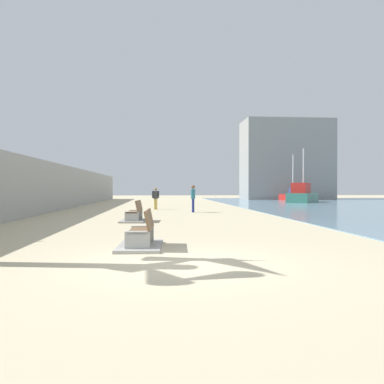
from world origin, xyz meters
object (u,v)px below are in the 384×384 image
(boat_nearest, at_px, (295,196))
(boat_distant, at_px, (302,195))
(bench_near, at_px, (141,238))
(person_standing, at_px, (193,196))
(bench_far, at_px, (135,216))
(person_walking, at_px, (156,197))

(boat_nearest, xyz_separation_m, boat_distant, (-1.30, -6.10, 0.16))
(bench_near, relative_size, boat_distant, 0.34)
(bench_near, distance_m, person_standing, 15.06)
(bench_far, bearing_deg, person_walking, 85.20)
(person_standing, distance_m, boat_distant, 20.77)
(bench_near, xyz_separation_m, boat_nearest, (16.97, 37.05, 0.41))
(bench_near, relative_size, boat_nearest, 0.38)
(person_walking, bearing_deg, bench_near, -90.57)
(person_walking, distance_m, boat_nearest, 25.08)
(bench_far, distance_m, boat_distant, 28.09)
(boat_nearest, relative_size, boat_distant, 0.91)
(person_walking, bearing_deg, person_standing, -56.16)
(person_walking, height_order, boat_nearest, boat_nearest)
(bench_far, height_order, boat_distant, boat_distant)
(person_standing, xyz_separation_m, boat_distant, (13.08, 16.14, -0.21))
(bench_far, bearing_deg, boat_nearest, 58.60)
(person_standing, bearing_deg, boat_distant, 50.97)
(bench_far, height_order, person_walking, person_walking)
(person_walking, height_order, person_standing, person_standing)
(bench_far, xyz_separation_m, person_walking, (0.86, 10.29, 0.67))
(person_walking, relative_size, person_standing, 0.91)
(bench_far, bearing_deg, bench_near, -85.20)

